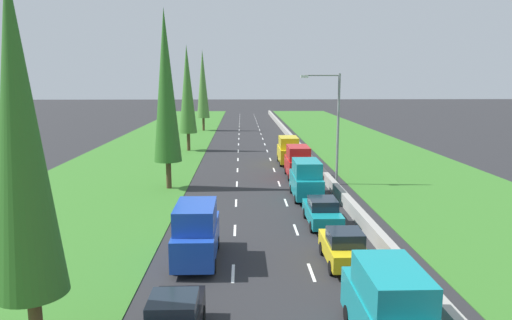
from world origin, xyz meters
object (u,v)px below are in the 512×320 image
(yellow_hatchback_right_lane, at_px, (344,247))
(poplar_tree_nearest, at_px, (20,137))
(poplar_tree_third, at_px, (187,90))
(teal_van_right_lane, at_px, (388,308))
(black_hatchback_left_lane, at_px, (175,320))
(poplar_tree_second, at_px, (166,87))
(yellow_van_right_lane, at_px, (288,150))
(teal_van_right_lane_fifth, at_px, (306,179))
(blue_van_left_lane, at_px, (196,233))
(teal_sedan_right_lane, at_px, (322,212))
(red_van_right_lane, at_px, (298,162))
(street_light_mast, at_px, (334,121))
(poplar_tree_fourth, at_px, (203,84))

(yellow_hatchback_right_lane, bearing_deg, poplar_tree_nearest, -146.91)
(poplar_tree_third, bearing_deg, teal_van_right_lane, -75.47)
(black_hatchback_left_lane, xyz_separation_m, poplar_tree_second, (-3.57, 22.12, 7.15))
(black_hatchback_left_lane, relative_size, poplar_tree_second, 0.28)
(black_hatchback_left_lane, distance_m, yellow_van_right_lane, 33.43)
(teal_van_right_lane_fifth, xyz_separation_m, yellow_van_right_lane, (0.11, 14.02, 0.00))
(blue_van_left_lane, bearing_deg, teal_sedan_right_lane, 37.75)
(red_van_right_lane, bearing_deg, poplar_tree_nearest, -112.67)
(street_light_mast, bearing_deg, teal_van_right_lane_fifth, -121.85)
(teal_van_right_lane, relative_size, red_van_right_lane, 1.00)
(poplar_tree_second, height_order, poplar_tree_third, poplar_tree_second)
(poplar_tree_second, bearing_deg, street_light_mast, 4.60)
(teal_van_right_lane_fifth, height_order, street_light_mast, street_light_mast)
(black_hatchback_left_lane, height_order, red_van_right_lane, red_van_right_lane)
(yellow_hatchback_right_lane, relative_size, street_light_mast, 0.43)
(teal_van_right_lane, xyz_separation_m, poplar_tree_second, (-10.36, 22.60, 6.59))
(yellow_van_right_lane, bearing_deg, teal_sedan_right_lane, -90.01)
(poplar_tree_fourth, bearing_deg, teal_van_right_lane_fifth, -76.51)
(red_van_right_lane, bearing_deg, black_hatchback_left_lane, -105.30)
(yellow_van_right_lane, xyz_separation_m, poplar_tree_third, (-11.17, 9.35, 5.96))
(teal_van_right_lane_fifth, height_order, blue_van_left_lane, same)
(blue_van_left_lane, bearing_deg, teal_van_right_lane_fifth, 59.72)
(teal_van_right_lane, height_order, blue_van_left_lane, same)
(yellow_hatchback_right_lane, distance_m, teal_van_right_lane_fifth, 12.31)
(blue_van_left_lane, bearing_deg, poplar_tree_nearest, -117.70)
(teal_sedan_right_lane, bearing_deg, poplar_tree_third, 110.63)
(red_van_right_lane, xyz_separation_m, street_light_mast, (2.54, -2.76, 3.83))
(teal_sedan_right_lane, relative_size, blue_van_left_lane, 0.92)
(teal_sedan_right_lane, xyz_separation_m, street_light_mast, (2.70, 10.80, 4.42))
(poplar_tree_second, xyz_separation_m, street_light_mast, (13.20, 1.06, -2.75))
(teal_sedan_right_lane, bearing_deg, yellow_hatchback_right_lane, -90.40)
(teal_van_right_lane, bearing_deg, poplar_tree_third, 104.53)
(teal_van_right_lane_fifth, distance_m, street_light_mast, 6.55)
(teal_van_right_lane_fifth, bearing_deg, poplar_tree_nearest, -119.26)
(black_hatchback_left_lane, bearing_deg, poplar_tree_fourth, 93.75)
(yellow_hatchback_right_lane, relative_size, yellow_van_right_lane, 0.80)
(blue_van_left_lane, height_order, street_light_mast, street_light_mast)
(red_van_right_lane, height_order, poplar_tree_fourth, poplar_tree_fourth)
(teal_van_right_lane, height_order, red_van_right_lane, same)
(teal_sedan_right_lane, xyz_separation_m, poplar_tree_third, (-11.17, 29.66, 6.54))
(teal_sedan_right_lane, relative_size, poplar_tree_nearest, 0.39)
(red_van_right_lane, bearing_deg, teal_van_right_lane, -90.67)
(teal_van_right_lane, height_order, street_light_mast, street_light_mast)
(blue_van_left_lane, distance_m, yellow_van_right_lane, 26.55)
(yellow_hatchback_right_lane, relative_size, teal_van_right_lane_fifth, 0.80)
(blue_van_left_lane, relative_size, poplar_tree_third, 0.39)
(poplar_tree_nearest, bearing_deg, yellow_hatchback_right_lane, 33.09)
(teal_van_right_lane_fifth, height_order, poplar_tree_second, poplar_tree_second)
(red_van_right_lane, bearing_deg, poplar_tree_second, -160.27)
(red_van_right_lane, relative_size, blue_van_left_lane, 1.00)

